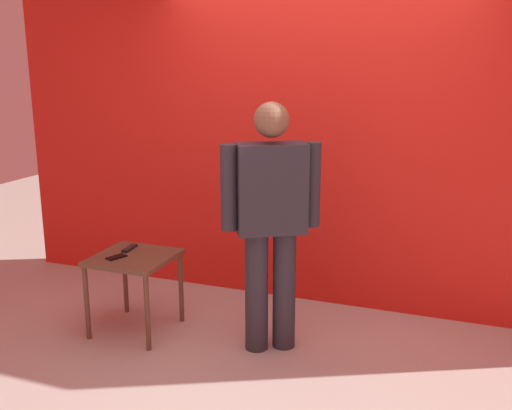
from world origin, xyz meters
TOP-DOWN VIEW (x-y plane):
  - ground_plane at (0.00, 0.00)m, footprint 12.00×12.00m
  - back_wall_red at (0.00, 1.30)m, footprint 5.49×0.12m
  - standing_person at (-0.08, 0.35)m, footprint 0.63×0.44m
  - side_table at (-1.09, 0.26)m, footprint 0.55×0.55m
  - cell_phone at (-1.18, 0.17)m, footprint 0.12×0.16m
  - tv_remote at (-1.19, 0.37)m, footprint 0.06×0.17m

SIDE VIEW (x-z plane):
  - ground_plane at x=0.00m, z-range 0.00..0.00m
  - side_table at x=-1.09m, z-range 0.21..0.79m
  - cell_phone at x=-1.18m, z-range 0.58..0.59m
  - tv_remote at x=-1.19m, z-range 0.58..0.60m
  - standing_person at x=-0.08m, z-range 0.10..1.80m
  - back_wall_red at x=0.00m, z-range 0.00..3.39m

